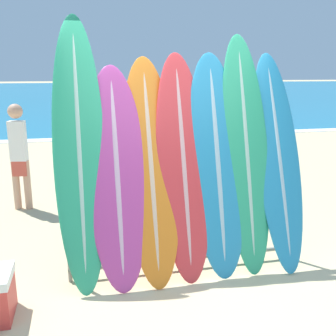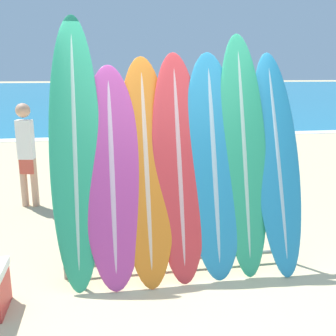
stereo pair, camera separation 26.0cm
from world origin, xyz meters
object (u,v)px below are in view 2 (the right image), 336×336
surfboard_rack (181,227)px  surfboard_slot_4 (213,164)px  person_mid_beach (26,151)px  surfboard_slot_1 (112,175)px  person_far_left (202,115)px  surfboard_slot_6 (277,161)px  surfboard_slot_5 (243,153)px  person_near_water (162,131)px  surfboard_slot_0 (75,150)px  surfboard_slot_3 (179,165)px  surfboard_slot_2 (146,168)px

surfboard_rack → surfboard_slot_4: 0.72m
person_mid_beach → surfboard_slot_1: bearing=-51.8°
person_mid_beach → person_far_left: size_ratio=0.98×
surfboard_slot_6 → person_far_left: 6.73m
surfboard_rack → surfboard_slot_5: 0.99m
surfboard_rack → person_mid_beach: (-1.89, 2.34, 0.38)m
surfboard_rack → person_far_left: 7.01m
person_near_water → person_mid_beach: (-2.28, -1.53, -0.03)m
surfboard_slot_4 → surfboard_slot_6: size_ratio=1.00×
surfboard_slot_0 → person_far_left: surfboard_slot_0 is taller
surfboard_slot_1 → person_far_left: size_ratio=1.31×
surfboard_slot_0 → surfboard_slot_3: (1.01, -0.06, -0.18)m
surfboard_slot_4 → person_near_water: 3.82m
person_far_left → surfboard_slot_2: bearing=144.2°
surfboard_slot_4 → surfboard_slot_6: (0.68, 0.01, 0.00)m
surfboard_rack → surfboard_slot_2: surfboard_slot_2 is taller
surfboard_slot_4 → surfboard_slot_6: surfboard_slot_6 is taller
person_near_water → surfboard_slot_6: bearing=153.7°
surfboard_slot_2 → surfboard_slot_5: 1.01m
surfboard_rack → surfboard_slot_1: (-0.68, 0.03, 0.57)m
surfboard_slot_6 → person_mid_beach: bearing=142.0°
surfboard_slot_4 → surfboard_slot_6: bearing=1.1°
surfboard_slot_4 → person_mid_beach: surfboard_slot_4 is taller
surfboard_slot_2 → surfboard_slot_3: bearing=-1.4°
surfboard_slot_3 → person_near_water: surfboard_slot_3 is taller
surfboard_slot_3 → surfboard_slot_4: (0.35, -0.00, 0.00)m
surfboard_slot_2 → surfboard_slot_5: surfboard_slot_5 is taller
surfboard_rack → surfboard_slot_6: bearing=3.3°
surfboard_slot_1 → surfboard_slot_5: bearing=1.7°
surfboard_slot_0 → surfboard_slot_4: surfboard_slot_0 is taller
person_near_water → person_far_left: person_near_water is taller
surfboard_rack → surfboard_slot_6: size_ratio=1.06×
surfboard_slot_0 → person_mid_beach: 2.43m
surfboard_slot_3 → person_mid_beach: size_ratio=1.41×
surfboard_slot_2 → surfboard_slot_5: (1.00, 0.01, 0.12)m
surfboard_rack → surfboard_slot_0: 1.31m
surfboard_slot_6 → surfboard_slot_2: bearing=-180.0°
surfboard_rack → surfboard_slot_4: size_ratio=1.07×
surfboard_slot_3 → person_mid_beach: (-1.88, 2.29, -0.25)m
surfboard_slot_2 → person_far_left: surfboard_slot_2 is taller
surfboard_slot_2 → person_near_water: 3.88m
surfboard_rack → surfboard_slot_0: size_ratio=0.92×
surfboard_slot_6 → surfboard_slot_3: bearing=-179.5°
surfboard_slot_5 → surfboard_slot_6: size_ratio=1.08×
surfboard_rack → person_near_water: (0.39, 3.86, 0.41)m
surfboard_slot_4 → surfboard_slot_5: bearing=4.3°
surfboard_rack → surfboard_slot_3: bearing=99.3°
surfboard_slot_1 → person_mid_beach: (-1.21, 2.31, -0.19)m
person_mid_beach → person_far_left: (3.82, 4.39, 0.01)m
surfboard_slot_1 → person_far_left: surfboard_slot_1 is taller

